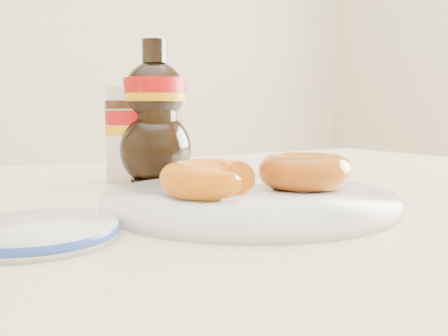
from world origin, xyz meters
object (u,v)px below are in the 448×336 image
plate (249,199)px  syrup_bottle (155,113)px  dining_table (181,268)px  donut_whole (305,171)px  donut_bitten (208,179)px  nutella_jar (139,131)px  blue_rim_saucer (36,231)px

plate → syrup_bottle: bearing=94.8°
dining_table → donut_whole: size_ratio=13.85×
donut_bitten → nutella_jar: nutella_jar is taller
dining_table → donut_bitten: bearing=-95.9°
nutella_jar → donut_bitten: bearing=-94.2°
dining_table → nutella_jar: 0.22m
plate → donut_bitten: bearing=172.5°
plate → nutella_jar: nutella_jar is taller
plate → syrup_bottle: size_ratio=1.55×
donut_whole → syrup_bottle: 0.23m
plate → donut_whole: 0.08m
plate → donut_whole: donut_whole is taller
dining_table → nutella_jar: bearing=86.7°
donut_whole → nutella_jar: bearing=112.4°
plate → blue_rim_saucer: plate is taller
donut_whole → blue_rim_saucer: (-0.28, -0.03, -0.03)m
plate → nutella_jar: size_ratio=2.29×
syrup_bottle → blue_rim_saucer: (-0.20, -0.23, -0.09)m
plate → nutella_jar: (-0.03, 0.24, 0.06)m
donut_bitten → donut_whole: 0.12m
dining_table → nutella_jar: nutella_jar is taller
plate → donut_bitten: size_ratio=3.10×
plate → syrup_bottle: syrup_bottle is taller
donut_whole → dining_table: bearing=140.4°
plate → blue_rim_saucer: 0.21m
donut_bitten → donut_whole: bearing=15.2°
donut_bitten → syrup_bottle: 0.21m
donut_bitten → syrup_bottle: (0.03, 0.20, 0.06)m
syrup_bottle → donut_whole: bearing=-66.6°
dining_table → plate: size_ratio=4.72×
dining_table → nutella_jar: size_ratio=10.80×
nutella_jar → dining_table: bearing=-93.3°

